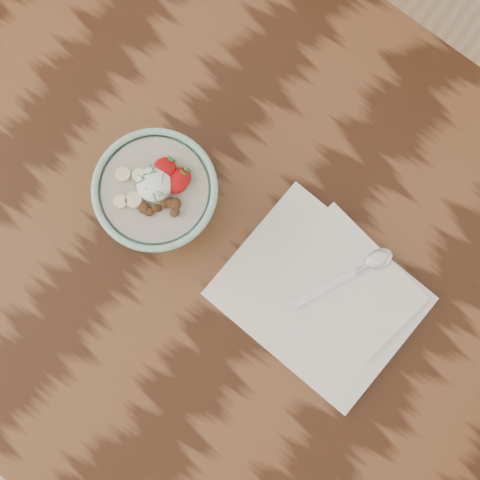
# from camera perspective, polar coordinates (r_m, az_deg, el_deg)

# --- Properties ---
(table) EXTENTS (1.60, 0.90, 0.75)m
(table) POSITION_cam_1_polar(r_m,az_deg,el_deg) (1.09, -6.26, 2.94)
(table) COLOR #31190C
(table) RESTS_ON ground
(breakfast_bowl) EXTENTS (0.17, 0.17, 0.11)m
(breakfast_bowl) POSITION_cam_1_polar(r_m,az_deg,el_deg) (0.94, -7.02, 3.88)
(breakfast_bowl) COLOR #8FC0AC
(breakfast_bowl) RESTS_ON table
(napkin) EXTENTS (0.27, 0.23, 0.02)m
(napkin) POSITION_cam_1_polar(r_m,az_deg,el_deg) (0.97, 7.31, -4.53)
(napkin) COLOR white
(napkin) RESTS_ON table
(spoon) EXTENTS (0.08, 0.16, 0.01)m
(spoon) POSITION_cam_1_polar(r_m,az_deg,el_deg) (0.97, 10.64, -2.23)
(spoon) COLOR silver
(spoon) RESTS_ON napkin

